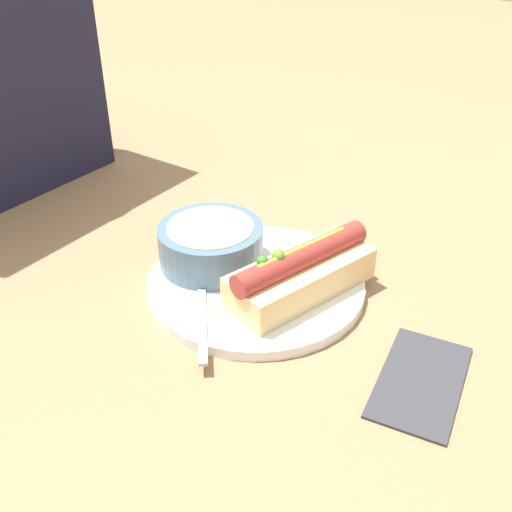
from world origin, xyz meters
TOP-DOWN VIEW (x-y plane):
  - ground_plane at (0.00, 0.00)m, footprint 4.00×4.00m
  - dinner_plate at (0.00, 0.00)m, footprint 0.24×0.24m
  - hot_dog at (0.01, -0.05)m, footprint 0.18×0.11m
  - soup_bowl at (0.00, 0.06)m, footprint 0.12×0.12m
  - spoon at (-0.05, 0.04)m, footprint 0.14×0.12m
  - napkin at (-0.04, -0.21)m, footprint 0.14×0.09m

SIDE VIEW (x-z plane):
  - ground_plane at x=0.00m, z-range 0.00..0.00m
  - napkin at x=-0.04m, z-range 0.00..0.01m
  - dinner_plate at x=0.00m, z-range 0.00..0.01m
  - spoon at x=-0.05m, z-range 0.01..0.02m
  - hot_dog at x=0.01m, z-range 0.01..0.07m
  - soup_bowl at x=0.00m, z-range 0.01..0.06m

